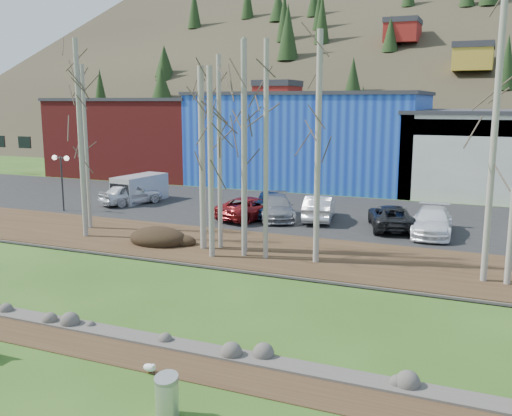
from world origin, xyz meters
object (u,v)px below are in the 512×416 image
at_px(car_0, 131,194).
at_px(van_grey, 138,189).
at_px(car_4, 319,208).
at_px(car_6, 432,222).
at_px(car_2, 276,207).
at_px(litter_bin, 167,398).
at_px(car_1, 251,208).
at_px(street_lamp, 61,167).
at_px(car_3, 269,204).
at_px(seagull, 150,367).
at_px(car_5, 391,217).

distance_m(car_0, van_grey, 1.19).
relative_size(car_4, car_6, 0.93).
bearing_deg(car_0, car_2, -158.64).
distance_m(litter_bin, car_1, 22.97).
distance_m(street_lamp, car_0, 5.27).
height_order(car_1, car_3, car_3).
bearing_deg(car_3, street_lamp, 177.78).
height_order(litter_bin, car_6, car_6).
height_order(car_3, car_4, car_4).
distance_m(seagull, car_4, 21.45).
bearing_deg(car_5, car_1, -13.15).
height_order(car_1, car_6, car_6).
relative_size(street_lamp, car_5, 0.75).
xyz_separation_m(car_1, car_6, (11.06, -0.11, 0.03)).
height_order(litter_bin, car_4, car_4).
bearing_deg(seagull, car_1, 120.49).
bearing_deg(car_4, litter_bin, 86.64).
bearing_deg(street_lamp, car_0, 59.52).
distance_m(street_lamp, car_6, 24.15).
xyz_separation_m(street_lamp, car_1, (12.86, 2.55, -2.26)).
bearing_deg(litter_bin, car_3, 105.90).
height_order(street_lamp, car_0, street_lamp).
xyz_separation_m(car_4, car_5, (4.58, -0.74, -0.08)).
xyz_separation_m(litter_bin, car_2, (-5.79, 22.44, 0.38)).
xyz_separation_m(litter_bin, car_0, (-17.33, 23.14, 0.43)).
xyz_separation_m(litter_bin, seagull, (-1.63, 1.71, -0.30)).
relative_size(car_1, car_4, 1.08).
distance_m(litter_bin, car_3, 24.02).
bearing_deg(car_6, car_5, 160.81).
height_order(car_3, car_6, car_3).
distance_m(car_1, car_6, 11.06).
relative_size(car_0, car_1, 0.89).
height_order(car_0, car_5, car_0).
height_order(seagull, car_2, car_2).
bearing_deg(car_4, car_1, 6.47).
height_order(car_6, van_grey, van_grey).
relative_size(car_5, car_6, 0.98).
bearing_deg(car_3, car_5, -23.43).
height_order(litter_bin, street_lamp, street_lamp).
xyz_separation_m(litter_bin, car_1, (-7.24, 21.79, 0.36)).
bearing_deg(car_6, van_grey, 169.34).
bearing_deg(car_5, car_6, 147.62).
distance_m(car_3, van_grey, 10.97).
bearing_deg(car_1, car_2, -138.81).
xyz_separation_m(litter_bin, car_4, (-3.15, 23.09, 0.43)).
xyz_separation_m(car_1, car_4, (4.09, 1.30, 0.07)).
xyz_separation_m(car_0, van_grey, (-0.16, 1.16, 0.19)).
bearing_deg(litter_bin, street_lamp, 136.25).
bearing_deg(seagull, car_3, 117.91).
relative_size(car_2, car_6, 0.98).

